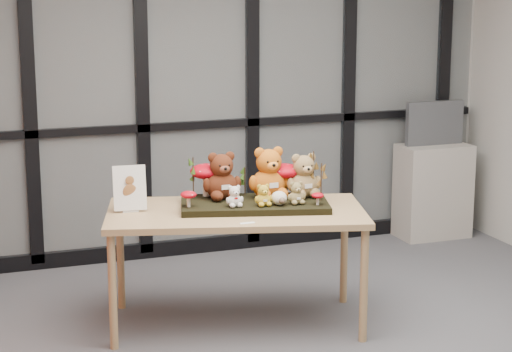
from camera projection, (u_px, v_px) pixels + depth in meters
name	position (u px, v px, depth m)	size (l,w,h in m)	color
room_shell	(328.00, 76.00, 4.92)	(5.00, 5.00, 5.00)	#B1AEA7
glass_partition	(198.00, 78.00, 7.25)	(4.90, 0.06, 2.78)	#2D383F
display_table	(236.00, 220.00, 5.84)	(1.77, 1.21, 0.76)	tan
diorama_tray	(254.00, 204.00, 5.89)	(0.93, 0.46, 0.04)	black
bear_pooh_yellow	(269.00, 170.00, 5.96)	(0.28, 0.25, 0.36)	#C86215
bear_brown_medium	(221.00, 173.00, 5.93)	(0.26, 0.23, 0.33)	#4E200F
bear_tan_back	(304.00, 173.00, 5.99)	(0.24, 0.22, 0.31)	olive
bear_small_yellow	(263.00, 194.00, 5.76)	(0.12, 0.11, 0.15)	gold
bear_white_bow	(234.00, 195.00, 5.74)	(0.11, 0.10, 0.15)	white
bear_beige_small	(296.00, 192.00, 5.81)	(0.12, 0.11, 0.16)	olive
plush_cream_hedgehog	(279.00, 197.00, 5.79)	(0.07, 0.07, 0.10)	#EBE5CB
mushroom_back_left	(206.00, 178.00, 6.01)	(0.21, 0.21, 0.23)	#AA0513
mushroom_back_right	(284.00, 178.00, 6.03)	(0.21, 0.21, 0.23)	#AA0513
mushroom_front_left	(189.00, 198.00, 5.74)	(0.10, 0.10, 0.11)	#AA0513
mushroom_front_right	(318.00, 198.00, 5.79)	(0.08, 0.08, 0.09)	#AA0513
sprig_green_far_left	(193.00, 178.00, 5.95)	(0.05, 0.05, 0.27)	#1A390D
sprig_green_mid_left	(211.00, 179.00, 6.01)	(0.05, 0.05, 0.23)	#1A390D
sprig_dry_far_right	(313.00, 174.00, 5.99)	(0.05, 0.05, 0.30)	brown
sprig_dry_mid_right	(321.00, 182.00, 5.88)	(0.05, 0.05, 0.25)	brown
sprig_green_centre	(245.00, 181.00, 6.04)	(0.05, 0.05, 0.18)	#1A390D
sign_holder	(130.00, 190.00, 5.77)	(0.21, 0.08, 0.29)	silver
label_card	(247.00, 223.00, 5.52)	(0.09, 0.03, 0.00)	white
cabinet	(433.00, 191.00, 7.93)	(0.60, 0.35, 0.80)	#AAA298
monitor	(435.00, 123.00, 7.82)	(0.52, 0.05, 0.37)	#484A4F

